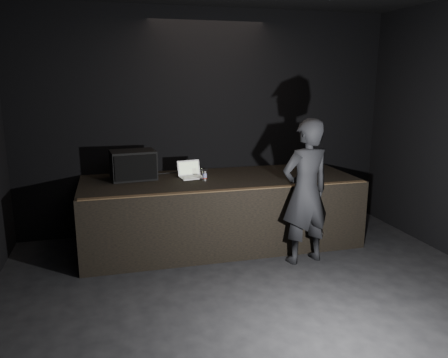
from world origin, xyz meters
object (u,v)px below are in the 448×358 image
stage_monitor (133,165)px  person (306,192)px  stage_riser (220,211)px  laptop (191,173)px  beer_can (205,176)px

stage_monitor → person: bearing=-35.6°
stage_riser → person: bearing=-45.6°
stage_monitor → laptop: 0.84m
beer_can → stage_monitor: bearing=159.4°
person → stage_riser: bearing=-55.8°
stage_riser → laptop: (-0.40, 0.19, 0.56)m
laptop → stage_riser: bearing=-34.6°
stage_monitor → person: person is taller
stage_riser → person: person is taller
person → laptop: bearing=-50.7°
person → stage_monitor: bearing=-39.8°
stage_riser → stage_monitor: size_ratio=5.94×
stage_riser → laptop: laptop is taller
stage_monitor → laptop: stage_monitor is taller
stage_monitor → person: 2.49m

